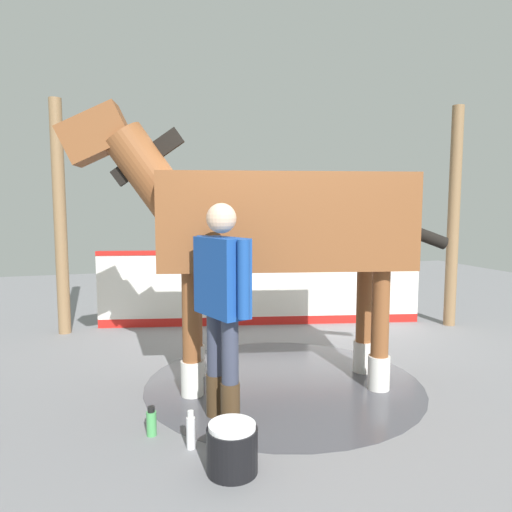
{
  "coord_description": "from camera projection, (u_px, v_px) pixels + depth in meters",
  "views": [
    {
      "loc": [
        4.38,
        -1.73,
        1.67
      ],
      "look_at": [
        0.64,
        -0.62,
        1.26
      ],
      "focal_mm": 32.46,
      "sensor_mm": 36.0,
      "label": 1
    }
  ],
  "objects": [
    {
      "name": "barrier_wall",
      "position": [
        262.0,
        290.0,
        6.6
      ],
      "size": [
        1.02,
        4.51,
        1.08
      ],
      "color": "white",
      "rests_on": "ground"
    },
    {
      "name": "roof_post_far",
      "position": [
        454.0,
        218.0,
        6.47
      ],
      "size": [
        0.16,
        0.16,
        3.06
      ],
      "primitive_type": "cylinder",
      "color": "olive",
      "rests_on": "ground"
    },
    {
      "name": "handler",
      "position": [
        222.0,
        297.0,
        3.55
      ],
      "size": [
        0.65,
        0.37,
        1.71
      ],
      "rotation": [
        0.0,
        0.0,
        1.91
      ],
      "color": "#47331E",
      "rests_on": "ground"
    },
    {
      "name": "ground_plane",
      "position": [
        296.0,
        369.0,
        4.84
      ],
      "size": [
        16.0,
        16.0,
        0.02
      ],
      "primitive_type": "cube",
      "color": "gray"
    },
    {
      "name": "horse",
      "position": [
        272.0,
        226.0,
        4.28
      ],
      "size": [
        1.29,
        3.54,
        2.59
      ],
      "rotation": [
        0.0,
        0.0,
        -1.78
      ],
      "color": "brown",
      "rests_on": "ground"
    },
    {
      "name": "wet_patch",
      "position": [
        283.0,
        382.0,
        4.44
      ],
      "size": [
        2.63,
        2.63,
        0.0
      ],
      "primitive_type": "cylinder",
      "color": "#4C4C54",
      "rests_on": "ground"
    },
    {
      "name": "bottle_shampoo",
      "position": [
        191.0,
        431.0,
        3.21
      ],
      "size": [
        0.06,
        0.06,
        0.27
      ],
      "color": "white",
      "rests_on": "ground"
    },
    {
      "name": "roof_post_near",
      "position": [
        60.0,
        218.0,
        6.04
      ],
      "size": [
        0.16,
        0.16,
        3.06
      ],
      "primitive_type": "cylinder",
      "color": "olive",
      "rests_on": "ground"
    },
    {
      "name": "wash_bucket",
      "position": [
        232.0,
        448.0,
        2.92
      ],
      "size": [
        0.33,
        0.33,
        0.32
      ],
      "color": "black",
      "rests_on": "ground"
    },
    {
      "name": "bottle_spray",
      "position": [
        151.0,
        422.0,
        3.4
      ],
      "size": [
        0.07,
        0.07,
        0.22
      ],
      "color": "#4CA559",
      "rests_on": "ground"
    }
  ]
}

